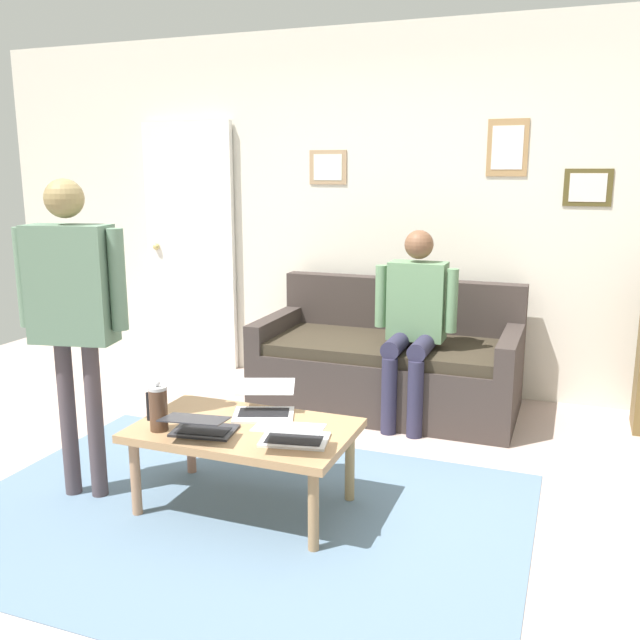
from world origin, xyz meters
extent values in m
plane|color=#B9A197|center=(0.00, 0.00, 0.00)|extent=(7.68, 7.68, 0.00)
cube|color=slate|center=(0.14, 0.18, 0.00)|extent=(2.77, 1.99, 0.01)
cube|color=silver|center=(0.00, -2.20, 1.35)|extent=(7.04, 0.10, 2.70)
cube|color=#A67E4F|center=(-0.82, -2.15, 1.81)|extent=(0.28, 0.02, 0.39)
cube|color=silver|center=(-0.82, -2.14, 1.81)|extent=(0.21, 0.00, 0.30)
cube|color=tan|center=(0.51, -2.15, 1.68)|extent=(0.30, 0.02, 0.26)
cube|color=silver|center=(0.51, -2.14, 1.68)|extent=(0.23, 0.00, 0.20)
cube|color=#4E431E|center=(-1.36, -2.15, 1.54)|extent=(0.31, 0.02, 0.25)
cube|color=silver|center=(-1.36, -2.14, 1.54)|extent=(0.24, 0.00, 0.19)
cube|color=white|center=(1.73, -2.11, 1.02)|extent=(0.82, 0.05, 2.05)
sphere|color=tan|center=(2.05, -2.07, 1.02)|extent=(0.06, 0.06, 0.06)
cube|color=#39302C|center=(-0.13, -1.60, 0.21)|extent=(1.80, 0.89, 0.42)
cube|color=#352D21|center=(-0.13, -1.58, 0.46)|extent=(1.56, 0.81, 0.08)
cube|color=#39302C|center=(-0.13, -1.98, 0.65)|extent=(1.80, 0.14, 0.46)
cube|color=#39302C|center=(-0.97, -1.60, 0.52)|extent=(0.12, 0.89, 0.20)
cube|color=#39302C|center=(0.71, -1.60, 0.52)|extent=(0.12, 0.89, 0.20)
cube|color=#A87E55|center=(0.14, 0.08, 0.41)|extent=(1.07, 0.65, 0.04)
cylinder|color=#A37C53|center=(-0.33, 0.33, 0.19)|extent=(0.05, 0.05, 0.39)
cylinder|color=tan|center=(0.61, 0.33, 0.19)|extent=(0.05, 0.05, 0.39)
cylinder|color=#A18558|center=(-0.33, -0.18, 0.19)|extent=(0.05, 0.05, 0.39)
cylinder|color=#AA755D|center=(0.61, -0.18, 0.19)|extent=(0.05, 0.05, 0.39)
cube|color=#28282D|center=(0.29, 0.21, 0.44)|extent=(0.32, 0.24, 0.01)
cube|color=black|center=(0.28, 0.22, 0.44)|extent=(0.26, 0.16, 0.00)
cube|color=#28282D|center=(0.27, 0.32, 0.54)|extent=(0.32, 0.23, 0.03)
cube|color=white|center=(0.27, 0.32, 0.54)|extent=(0.29, 0.21, 0.03)
cube|color=silver|center=(-0.16, 0.16, 0.44)|extent=(0.35, 0.27, 0.01)
cube|color=black|center=(-0.17, 0.17, 0.44)|extent=(0.28, 0.17, 0.00)
cube|color=silver|center=(-0.19, 0.27, 0.54)|extent=(0.34, 0.26, 0.03)
cube|color=#A8D5EF|center=(-0.19, 0.27, 0.54)|extent=(0.31, 0.23, 0.03)
cube|color=silver|center=(0.11, -0.09, 0.44)|extent=(0.37, 0.32, 0.01)
cube|color=black|center=(0.12, -0.11, 0.44)|extent=(0.29, 0.22, 0.00)
cube|color=silver|center=(0.16, -0.21, 0.55)|extent=(0.36, 0.31, 0.03)
cube|color=silver|center=(0.15, -0.20, 0.55)|extent=(0.33, 0.28, 0.02)
cylinder|color=#4C3323|center=(0.50, 0.26, 0.53)|extent=(0.09, 0.09, 0.20)
cylinder|color=#B7B7BC|center=(0.50, 0.26, 0.64)|extent=(0.09, 0.09, 0.02)
sphere|color=#B2B2B7|center=(0.50, 0.26, 0.66)|extent=(0.03, 0.03, 0.03)
cube|color=black|center=(0.56, 0.26, 0.54)|extent=(0.01, 0.01, 0.14)
cylinder|color=#4A3E43|center=(1.06, 0.26, 0.41)|extent=(0.08, 0.08, 0.82)
cylinder|color=#4A3E43|center=(0.91, 0.23, 0.41)|extent=(0.08, 0.08, 0.82)
cube|color=slate|center=(0.98, 0.24, 1.11)|extent=(0.44, 0.26, 0.58)
cylinder|color=slate|center=(1.22, 0.29, 1.14)|extent=(0.09, 0.09, 0.50)
cylinder|color=slate|center=(0.74, 0.20, 1.14)|extent=(0.09, 0.09, 0.50)
sphere|color=olive|center=(0.98, 0.24, 1.53)|extent=(0.19, 0.19, 0.19)
cylinder|color=#2B2941|center=(-0.44, -1.14, 0.25)|extent=(0.10, 0.10, 0.50)
cylinder|color=#2B2941|center=(-0.27, -1.14, 0.25)|extent=(0.10, 0.10, 0.50)
cylinder|color=#2B2941|center=(-0.44, -1.32, 0.55)|extent=(0.12, 0.40, 0.12)
cylinder|color=#2B2941|center=(-0.27, -1.32, 0.55)|extent=(0.12, 0.40, 0.12)
cube|color=#60865E|center=(-0.36, -1.50, 0.81)|extent=(0.37, 0.20, 0.52)
cylinder|color=#60865E|center=(-0.59, -1.45, 0.84)|extent=(0.08, 0.08, 0.42)
cylinder|color=#60865E|center=(-0.12, -1.45, 0.84)|extent=(0.08, 0.08, 0.42)
sphere|color=brown|center=(-0.36, -1.50, 1.19)|extent=(0.19, 0.19, 0.19)
camera|label=1|loc=(-1.33, 2.92, 1.66)|focal=38.55mm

